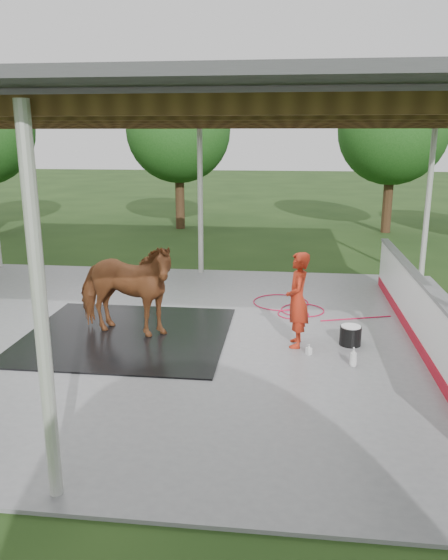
# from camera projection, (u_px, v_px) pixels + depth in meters

# --- Properties ---
(ground) EXTENTS (100.00, 100.00, 0.00)m
(ground) POSITION_uv_depth(u_px,v_px,m) (161.00, 336.00, 10.11)
(ground) COLOR #1E3814
(concrete_slab) EXTENTS (12.00, 10.00, 0.05)m
(concrete_slab) POSITION_uv_depth(u_px,v_px,m) (161.00, 335.00, 10.11)
(concrete_slab) COLOR slate
(concrete_slab) RESTS_ON ground
(pavilion_structure) EXTENTS (12.60, 10.60, 4.05)m
(pavilion_structure) POSITION_uv_depth(u_px,v_px,m) (154.00, 113.00, 9.10)
(pavilion_structure) COLOR beige
(pavilion_structure) RESTS_ON ground
(dasher_board) EXTENTS (0.16, 8.00, 1.15)m
(dasher_board) POSITION_uv_depth(u_px,v_px,m) (420.00, 315.00, 9.44)
(dasher_board) COLOR #AA0E1F
(dasher_board) RESTS_ON concrete_slab
(tree_belt) EXTENTS (28.00, 28.00, 5.80)m
(tree_belt) POSITION_uv_depth(u_px,v_px,m) (182.00, 125.00, 9.97)
(tree_belt) COLOR #382314
(tree_belt) RESTS_ON ground
(rubber_mat) EXTENTS (3.65, 3.42, 0.03)m
(rubber_mat) POSITION_uv_depth(u_px,v_px,m) (127.00, 335.00, 9.98)
(rubber_mat) COLOR black
(rubber_mat) RESTS_ON concrete_slab
(horse) EXTENTS (2.19, 1.32, 1.73)m
(horse) POSITION_uv_depth(u_px,v_px,m) (125.00, 289.00, 9.76)
(horse) COLOR brown
(horse) RESTS_ON rubber_mat
(handler) EXTENTS (0.40, 0.61, 1.66)m
(handler) POSITION_uv_depth(u_px,v_px,m) (297.00, 300.00, 9.31)
(handler) COLOR #AC2612
(handler) RESTS_ON concrete_slab
(wash_bucket) EXTENTS (0.38, 0.38, 0.35)m
(wash_bucket) POSITION_uv_depth(u_px,v_px,m) (350.00, 335.00, 9.51)
(wash_bucket) COLOR black
(wash_bucket) RESTS_ON concrete_slab
(soap_bottle_a) EXTENTS (0.12, 0.12, 0.31)m
(soap_bottle_a) POSITION_uv_depth(u_px,v_px,m) (353.00, 357.00, 8.63)
(soap_bottle_a) COLOR silver
(soap_bottle_a) RESTS_ON concrete_slab
(soap_bottle_b) EXTENTS (0.12, 0.12, 0.18)m
(soap_bottle_b) POSITION_uv_depth(u_px,v_px,m) (309.00, 349.00, 9.10)
(soap_bottle_b) COLOR #338CD8
(soap_bottle_b) RESTS_ON concrete_slab
(hose_coil) EXTENTS (2.84, 1.78, 0.02)m
(hose_coil) POSITION_uv_depth(u_px,v_px,m) (290.00, 306.00, 11.65)
(hose_coil) COLOR #C50E38
(hose_coil) RESTS_ON concrete_slab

